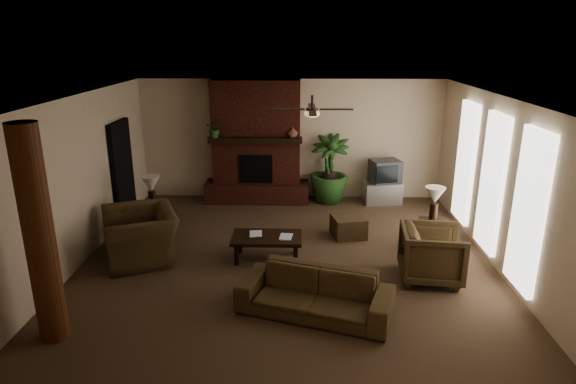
{
  "coord_description": "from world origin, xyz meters",
  "views": [
    {
      "loc": [
        0.21,
        -7.82,
        3.73
      ],
      "look_at": [
        0.0,
        0.4,
        1.1
      ],
      "focal_mm": 30.6,
      "sensor_mm": 36.0,
      "label": 1
    }
  ],
  "objects_px": {
    "log_column": "(39,237)",
    "ottoman": "(348,226)",
    "side_table_left": "(154,221)",
    "sofa": "(315,287)",
    "side_table_right": "(432,236)",
    "floor_vase": "(329,184)",
    "armchair_right": "(432,252)",
    "coffee_table": "(267,239)",
    "lamp_right": "(435,198)",
    "floor_plant": "(329,183)",
    "armchair_left": "(140,227)",
    "lamp_left": "(151,186)",
    "tv_stand": "(382,192)"
  },
  "relations": [
    {
      "from": "log_column",
      "to": "ottoman",
      "type": "xyz_separation_m",
      "value": [
        4.1,
        3.46,
        -1.2
      ]
    },
    {
      "from": "side_table_left",
      "to": "sofa",
      "type": "bearing_deg",
      "value": -42.41
    },
    {
      "from": "log_column",
      "to": "side_table_right",
      "type": "xyz_separation_m",
      "value": [
        5.55,
        2.85,
        -1.12
      ]
    },
    {
      "from": "sofa",
      "to": "side_table_left",
      "type": "xyz_separation_m",
      "value": [
        -3.06,
        2.79,
        -0.14
      ]
    },
    {
      "from": "ottoman",
      "to": "floor_vase",
      "type": "bearing_deg",
      "value": 97.26
    },
    {
      "from": "sofa",
      "to": "floor_vase",
      "type": "relative_size",
      "value": 2.75
    },
    {
      "from": "armchair_right",
      "to": "side_table_left",
      "type": "xyz_separation_m",
      "value": [
        -4.93,
        1.73,
        -0.21
      ]
    },
    {
      "from": "coffee_table",
      "to": "side_table_right",
      "type": "height_order",
      "value": "side_table_right"
    },
    {
      "from": "sofa",
      "to": "armchair_right",
      "type": "distance_m",
      "value": 2.15
    },
    {
      "from": "side_table_right",
      "to": "lamp_right",
      "type": "xyz_separation_m",
      "value": [
        -0.02,
        -0.02,
        0.73
      ]
    },
    {
      "from": "ottoman",
      "to": "floor_vase",
      "type": "height_order",
      "value": "floor_vase"
    },
    {
      "from": "side_table_left",
      "to": "floor_vase",
      "type": "bearing_deg",
      "value": 30.95
    },
    {
      "from": "coffee_table",
      "to": "side_table_left",
      "type": "height_order",
      "value": "side_table_left"
    },
    {
      "from": "log_column",
      "to": "floor_plant",
      "type": "distance_m",
      "value": 6.81
    },
    {
      "from": "armchair_left",
      "to": "armchair_right",
      "type": "relative_size",
      "value": 1.39
    },
    {
      "from": "lamp_right",
      "to": "side_table_right",
      "type": "bearing_deg",
      "value": 57.56
    },
    {
      "from": "floor_vase",
      "to": "floor_plant",
      "type": "bearing_deg",
      "value": 180.0
    },
    {
      "from": "side_table_left",
      "to": "side_table_right",
      "type": "xyz_separation_m",
      "value": [
        5.23,
        -0.59,
        0.0
      ]
    },
    {
      "from": "side_table_left",
      "to": "lamp_left",
      "type": "bearing_deg",
      "value": -73.81
    },
    {
      "from": "side_table_left",
      "to": "lamp_right",
      "type": "height_order",
      "value": "lamp_right"
    },
    {
      "from": "side_table_left",
      "to": "coffee_table",
      "type": "bearing_deg",
      "value": -24.89
    },
    {
      "from": "armchair_left",
      "to": "tv_stand",
      "type": "relative_size",
      "value": 1.57
    },
    {
      "from": "armchair_left",
      "to": "floor_vase",
      "type": "xyz_separation_m",
      "value": [
        3.42,
        3.19,
        -0.15
      ]
    },
    {
      "from": "armchair_left",
      "to": "ottoman",
      "type": "xyz_separation_m",
      "value": [
        3.69,
        1.1,
        -0.38
      ]
    },
    {
      "from": "armchair_left",
      "to": "side_table_left",
      "type": "bearing_deg",
      "value": 161.18
    },
    {
      "from": "armchair_left",
      "to": "side_table_right",
      "type": "xyz_separation_m",
      "value": [
        5.14,
        0.49,
        -0.31
      ]
    },
    {
      "from": "armchair_left",
      "to": "log_column",
      "type": "bearing_deg",
      "value": -33.52
    },
    {
      "from": "armchair_left",
      "to": "tv_stand",
      "type": "height_order",
      "value": "armchair_left"
    },
    {
      "from": "ottoman",
      "to": "tv_stand",
      "type": "distance_m",
      "value": 2.25
    },
    {
      "from": "floor_plant",
      "to": "coffee_table",
      "type": "bearing_deg",
      "value": -111.38
    },
    {
      "from": "log_column",
      "to": "floor_vase",
      "type": "bearing_deg",
      "value": 55.34
    },
    {
      "from": "ottoman",
      "to": "log_column",
      "type": "bearing_deg",
      "value": -139.89
    },
    {
      "from": "coffee_table",
      "to": "ottoman",
      "type": "distance_m",
      "value": 1.86
    },
    {
      "from": "ottoman",
      "to": "lamp_right",
      "type": "xyz_separation_m",
      "value": [
        1.43,
        -0.63,
        0.8
      ]
    },
    {
      "from": "log_column",
      "to": "coffee_table",
      "type": "height_order",
      "value": "log_column"
    },
    {
      "from": "sofa",
      "to": "ottoman",
      "type": "height_order",
      "value": "sofa"
    },
    {
      "from": "log_column",
      "to": "ottoman",
      "type": "bearing_deg",
      "value": 40.11
    },
    {
      "from": "sofa",
      "to": "log_column",
      "type": "bearing_deg",
      "value": -151.09
    },
    {
      "from": "ottoman",
      "to": "floor_vase",
      "type": "xyz_separation_m",
      "value": [
        -0.27,
        2.09,
        0.23
      ]
    },
    {
      "from": "lamp_right",
      "to": "lamp_left",
      "type": "bearing_deg",
      "value": 173.74
    },
    {
      "from": "armchair_left",
      "to": "lamp_right",
      "type": "distance_m",
      "value": 5.16
    },
    {
      "from": "floor_vase",
      "to": "side_table_left",
      "type": "relative_size",
      "value": 1.4
    },
    {
      "from": "armchair_right",
      "to": "side_table_right",
      "type": "bearing_deg",
      "value": -8.71
    },
    {
      "from": "ottoman",
      "to": "side_table_right",
      "type": "height_order",
      "value": "side_table_right"
    },
    {
      "from": "log_column",
      "to": "lamp_right",
      "type": "bearing_deg",
      "value": 27.05
    },
    {
      "from": "lamp_left",
      "to": "floor_plant",
      "type": "bearing_deg",
      "value": 31.62
    },
    {
      "from": "log_column",
      "to": "armchair_left",
      "type": "bearing_deg",
      "value": 80.07
    },
    {
      "from": "armchair_left",
      "to": "side_table_right",
      "type": "height_order",
      "value": "armchair_left"
    },
    {
      "from": "lamp_left",
      "to": "lamp_right",
      "type": "bearing_deg",
      "value": -6.26
    },
    {
      "from": "side_table_left",
      "to": "side_table_right",
      "type": "bearing_deg",
      "value": -6.45
    }
  ]
}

